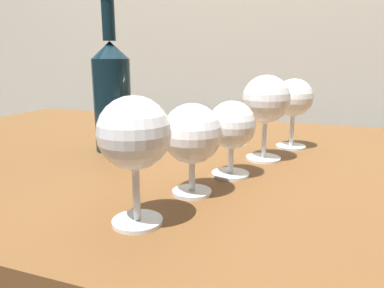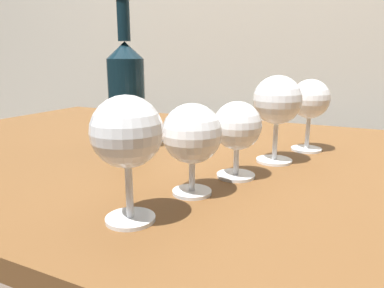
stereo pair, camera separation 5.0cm
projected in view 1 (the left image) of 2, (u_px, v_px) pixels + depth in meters
The scene contains 7 objects.
dining_table at pixel (193, 191), 0.76m from camera, with size 1.54×0.89×0.74m.
wine_glass_pinot at pixel (134, 136), 0.40m from camera, with size 0.08×0.08×0.15m.
wine_glass_empty at pixel (192, 135), 0.50m from camera, with size 0.09×0.09×0.13m.
wine_glass_port at pixel (232, 127), 0.58m from camera, with size 0.08×0.08×0.13m.
wine_glass_rose at pixel (266, 101), 0.67m from camera, with size 0.09×0.09×0.16m.
wine_glass_amber at pixel (294, 99), 0.76m from camera, with size 0.08×0.08×0.15m.
wine_bottle at pixel (112, 94), 0.74m from camera, with size 0.08×0.08×0.32m.
Camera 1 is at (0.24, -0.67, 0.93)m, focal length 33.49 mm.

